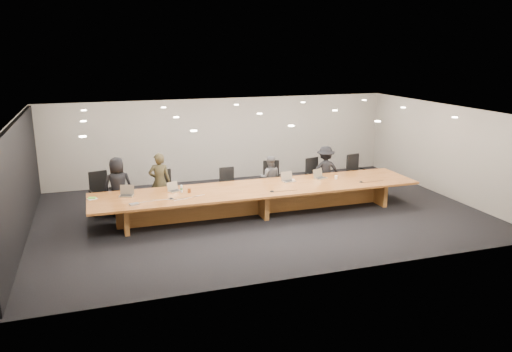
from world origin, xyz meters
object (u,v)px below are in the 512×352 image
Objects in this scene: paper_cup_near at (293,181)px; paper_cup_far at (336,177)px; chair_left at (165,189)px; laptop_b at (175,187)px; chair_far_left at (102,193)px; mic_center at (272,191)px; chair_mid_right at (272,180)px; amber_mug at (189,190)px; laptop_e at (321,174)px; water_bottle at (181,189)px; av_box at (134,204)px; person_d at (325,170)px; laptop_a at (126,191)px; person_a at (118,186)px; chair_far_right at (357,172)px; conference_table at (259,196)px; chair_mid_left at (229,185)px; person_b at (160,182)px; mic_right at (361,182)px; laptop_d at (289,177)px; person_c at (270,178)px; mic_left at (171,198)px; chair_right at (316,176)px.

paper_cup_near is 1.31m from paper_cup_far.
chair_left is 1.02m from laptop_b.
mic_center is (4.29, -1.84, 0.17)m from chair_far_left.
chair_mid_right reaches higher than paper_cup_far.
amber_mug is (-2.74, -1.12, 0.23)m from chair_mid_right.
laptop_e is 3.93m from amber_mug.
av_box is at bearing -150.68° from water_bottle.
person_d reaches higher than laptop_a.
person_a reaches higher than mic_center.
chair_far_right is 3.35× the size of laptop_e.
chair_far_left is at bearing 161.84° from conference_table.
chair_mid_right is 1.50m from laptop_e.
chair_left reaches higher than chair_mid_left.
chair_left is at bearing -131.24° from person_b.
water_bottle reaches higher than conference_table.
chair_far_left is 7.24m from mic_right.
laptop_a is 1.61× the size of av_box.
laptop_a is (-3.52, 0.29, 0.37)m from conference_table.
person_a is 15.56× the size of paper_cup_far.
laptop_a is 1.00× the size of laptop_d.
person_c reaches higher than mic_center.
person_a reaches higher than laptop_a.
laptop_d reaches higher than conference_table.
mic_left is at bearing -125.24° from water_bottle.
person_d reaches higher than mic_left.
laptop_e is (4.26, 0.00, 0.01)m from laptop_b.
laptop_a is (-0.97, -0.88, 0.06)m from person_b.
chair_mid_right is 14.11× the size of paper_cup_near.
chair_right reaches higher than paper_cup_far.
person_b is 1.89m from av_box.
chair_left is 3.12m from person_c.
av_box is (-3.39, -0.51, 0.25)m from conference_table.
chair_right reaches higher than mic_left.
person_b reaches higher than person_c.
person_b reaches higher than chair_far_right.
conference_table is 6.77× the size of person_c.
laptop_e reaches higher than mic_right.
av_box is (0.13, -0.81, -0.12)m from laptop_a.
water_bottle is at bearing -68.82° from laptop_b.
conference_table is 2.79m from person_d.
laptop_b is at bearing -153.27° from chair_mid_right.
person_a is 8.40× the size of water_bottle.
amber_mug is at bearing -145.24° from chair_mid_left.
paper_cup_near is (3.48, -1.07, 0.24)m from chair_left.
chair_left is 1.31m from amber_mug.
chair_right is 1.19m from paper_cup_far.
person_b reaches higher than chair_left.
person_a is 13.26× the size of mic_right.
person_c is at bearing 58.73° from conference_table.
person_b reaches higher than conference_table.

